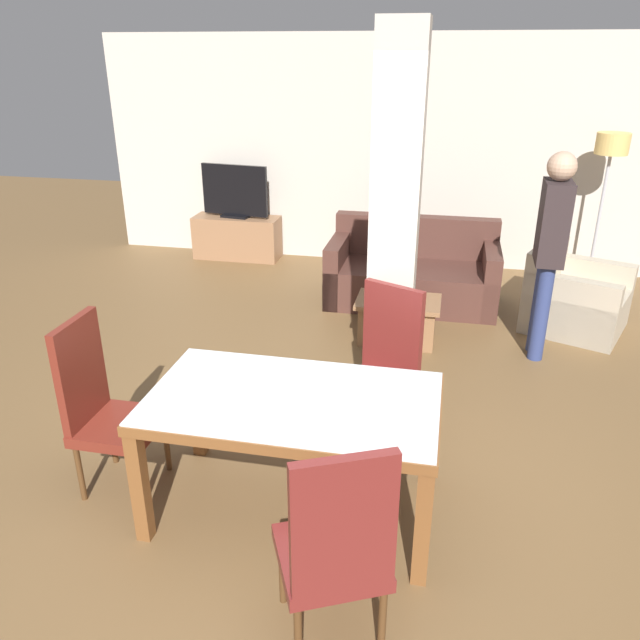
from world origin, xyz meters
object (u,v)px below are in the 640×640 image
object	(u,v)px
sofa	(412,275)
dining_chair_head_left	(103,404)
tv_stand	(237,237)
tv_screen	(235,192)
dining_chair_far_right	(382,364)
floor_lamp	(610,159)
dining_table	(293,421)
dining_chair_near_right	(336,546)
coffee_table	(397,320)
bottle	(393,289)
armchair	(573,301)
standing_person	(550,243)

from	to	relation	value
sofa	dining_chair_head_left	bearing A→B (deg)	65.38
sofa	tv_stand	distance (m)	2.57
tv_screen	sofa	bearing A→B (deg)	163.07
dining_chair_head_left	dining_chair_far_right	world-z (taller)	same
dining_chair_far_right	floor_lamp	distance (m)	4.11
dining_chair_head_left	dining_chair_far_right	distance (m)	1.79
dining_table	dining_chair_near_right	bearing A→B (deg)	-64.83
dining_chair_near_right	sofa	world-z (taller)	dining_chair_near_right
dining_chair_near_right	dining_chair_far_right	bearing A→B (deg)	64.81
sofa	tv_stand	world-z (taller)	sofa
dining_chair_near_right	floor_lamp	world-z (taller)	floor_lamp
coffee_table	bottle	xyz separation A→B (m)	(-0.05, -0.02, 0.31)
armchair	floor_lamp	xyz separation A→B (m)	(0.38, 1.24, 1.16)
floor_lamp	standing_person	size ratio (longest dim) A/B	0.96
dining_chair_far_right	tv_screen	xyz separation A→B (m)	(-2.31, 3.72, 0.29)
coffee_table	dining_chair_far_right	bearing A→B (deg)	-88.85
coffee_table	floor_lamp	distance (m)	3.02
dining_table	dining_chair_far_right	size ratio (longest dim) A/B	1.46
dining_chair_head_left	tv_screen	bearing A→B (deg)	-170.92
armchair	standing_person	xyz separation A→B (m)	(-0.39, -0.68, 0.75)
dining_chair_head_left	standing_person	xyz separation A→B (m)	(2.78, 2.42, 0.46)
dining_chair_near_right	standing_person	distance (m)	3.52
dining_chair_far_right	armchair	xyz separation A→B (m)	(1.59, 2.26, -0.29)
tv_screen	dining_chair_far_right	bearing A→B (deg)	129.63
dining_table	sofa	size ratio (longest dim) A/B	0.92
dining_chair_head_left	floor_lamp	size ratio (longest dim) A/B	0.64
sofa	bottle	world-z (taller)	sofa
dining_chair_far_right	dining_chair_head_left	bearing A→B (deg)	53.69
dining_chair_far_right	standing_person	bearing A→B (deg)	-101.87
standing_person	dining_chair_near_right	bearing A→B (deg)	161.37
dining_chair_far_right	bottle	xyz separation A→B (m)	(-0.09, 1.59, -0.05)
dining_chair_head_left	sofa	xyz separation A→B (m)	(1.60, 3.49, -0.28)
dining_chair_head_left	standing_person	size ratio (longest dim) A/B	0.62
bottle	floor_lamp	bearing A→B (deg)	42.76
dining_chair_near_right	floor_lamp	size ratio (longest dim) A/B	0.64
tv_stand	bottle	bearing A→B (deg)	-43.84
coffee_table	tv_screen	distance (m)	3.17
dining_chair_far_right	bottle	bearing A→B (deg)	-61.44
dining_chair_near_right	bottle	bearing A→B (deg)	66.32
standing_person	dining_chair_far_right	bearing A→B (deg)	144.17
tv_screen	armchair	bearing A→B (deg)	167.23
sofa	floor_lamp	xyz separation A→B (m)	(1.95, 0.85, 1.15)
bottle	sofa	bearing A→B (deg)	84.05
dining_table	dining_chair_near_right	distance (m)	0.95
tv_stand	coffee_table	bearing A→B (deg)	-42.94
dining_chair_near_right	dining_chair_far_right	size ratio (longest dim) A/B	1.00
sofa	standing_person	world-z (taller)	standing_person
dining_chair_head_left	tv_screen	xyz separation A→B (m)	(-0.73, 4.57, 0.29)
coffee_table	bottle	world-z (taller)	bottle
dining_chair_head_left	floor_lamp	world-z (taller)	floor_lamp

